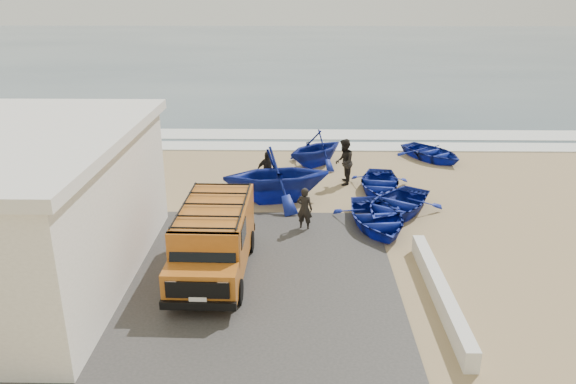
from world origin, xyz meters
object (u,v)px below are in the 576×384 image
object	(u,v)px
van	(214,237)
boat_mid_left	(277,175)
boat_far_right	(432,153)
fisherman_front	(305,209)
boat_mid_right	(379,183)
boat_far_left	(316,148)
boat_near_right	(396,204)
boat_near_left	(377,218)
parapet	(440,292)
fisherman_middle	(344,162)
fisherman_back	(267,170)

from	to	relation	value
van	boat_mid_left	distance (m)	6.01
boat_far_right	fisherman_front	size ratio (longest dim) A/B	2.21
boat_mid_right	boat_far_left	bearing A→B (deg)	134.03
boat_near_right	boat_mid_left	size ratio (longest dim) A/B	0.90
boat_near_left	boat_mid_right	size ratio (longest dim) A/B	1.10
parapet	fisherman_front	bearing A→B (deg)	127.57
boat_far_left	boat_near_right	bearing A→B (deg)	-18.15
van	fisherman_middle	xyz separation A→B (m)	(4.34, 7.82, -0.15)
van	boat_mid_right	bearing A→B (deg)	51.72
boat_far_right	boat_mid_right	bearing A→B (deg)	-159.22
parapet	van	world-z (taller)	van
parapet	boat_far_right	world-z (taller)	boat_far_right
boat_near_left	fisherman_back	xyz separation A→B (m)	(-3.99, 3.85, 0.43)
van	boat_near_right	world-z (taller)	van
van	fisherman_back	xyz separation A→B (m)	(1.16, 7.14, -0.32)
fisherman_front	fisherman_middle	bearing A→B (deg)	-91.70
boat_near_left	boat_near_right	distance (m)	1.53
fisherman_front	fisherman_back	size ratio (longest dim) A/B	0.94
van	fisherman_back	size ratio (longest dim) A/B	3.04
boat_far_left	fisherman_front	bearing A→B (deg)	-48.09
van	boat_far_left	xyz separation A→B (m)	(3.23, 10.42, -0.29)
fisherman_front	boat_far_right	bearing A→B (deg)	-108.72
van	boat_near_right	distance (m)	7.57
boat_far_right	fisherman_middle	world-z (taller)	fisherman_middle
van	fisherman_middle	bearing A→B (deg)	62.16
boat_far_left	fisherman_back	world-z (taller)	boat_far_left
boat_near_right	fisherman_middle	distance (m)	3.73
parapet	fisherman_back	distance (m)	10.03
parapet	boat_near_right	xyz separation A→B (m)	(-0.20, 6.04, 0.11)
parapet	fisherman_front	world-z (taller)	fisherman_front
boat_far_left	fisherman_middle	xyz separation A→B (m)	(1.11, -2.60, 0.14)
parapet	boat_far_right	bearing A→B (deg)	78.46
fisherman_middle	fisherman_back	world-z (taller)	fisherman_middle
van	boat_near_left	bearing A→B (deg)	33.78
fisherman_back	boat_near_left	bearing A→B (deg)	-66.99
boat_mid_left	boat_far_left	distance (m)	4.91
van	boat_far_right	size ratio (longest dim) A/B	1.47
boat_mid_right	fisherman_back	size ratio (longest dim) A/B	2.06
parapet	boat_mid_right	distance (m)	8.46
boat_near_right	boat_mid_right	xyz separation A→B (m)	(-0.29, 2.41, -0.04)
boat_far_right	boat_near_left	bearing A→B (deg)	-148.66
boat_far_left	boat_far_right	world-z (taller)	boat_far_left
van	boat_far_right	xyz separation A→B (m)	(8.84, 11.38, -0.78)
boat_near_right	fisherman_middle	world-z (taller)	fisherman_middle
boat_near_right	fisherman_back	size ratio (longest dim) A/B	2.30
fisherman_middle	boat_near_right	bearing A→B (deg)	35.19
van	boat_near_left	world-z (taller)	van
boat_near_left	boat_near_right	size ratio (longest dim) A/B	0.99
boat_far_right	fisherman_back	xyz separation A→B (m)	(-7.69, -4.24, 0.46)
boat_mid_left	fisherman_middle	world-z (taller)	boat_mid_left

